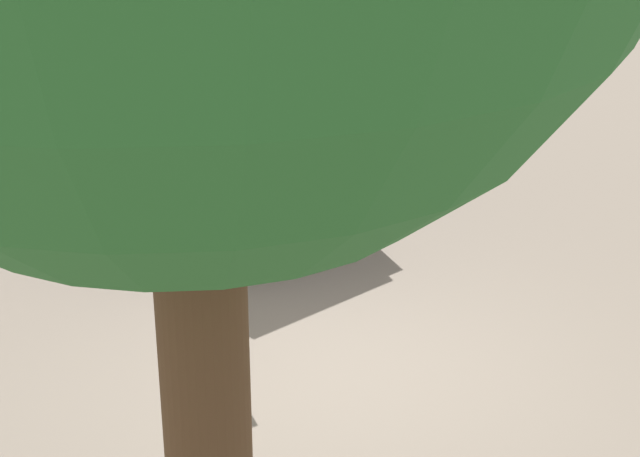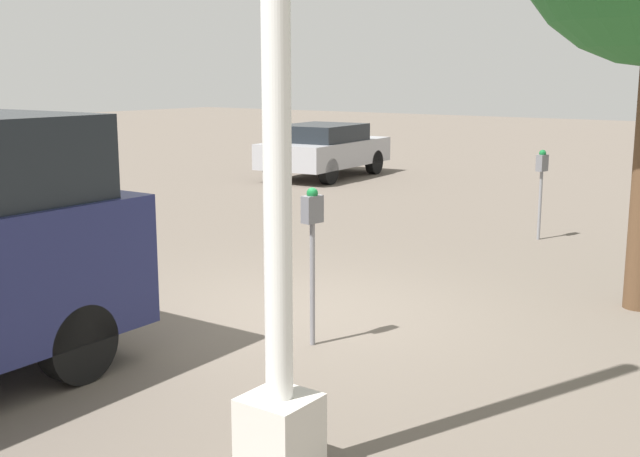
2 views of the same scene
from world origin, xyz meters
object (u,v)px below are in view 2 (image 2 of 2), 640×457
object	(u,v)px
parking_meter_far	(542,174)
lamp_post	(277,180)
parking_meter_near	(312,230)
car_distant	(324,149)

from	to	relation	value
parking_meter_far	lamp_post	xyz separation A→B (m)	(8.38, 1.47, 0.90)
parking_meter_near	lamp_post	xyz separation A→B (m)	(2.21, 1.37, 0.81)
parking_meter_near	lamp_post	world-z (taller)	lamp_post
parking_meter_far	car_distant	size ratio (longest dim) A/B	0.36
lamp_post	parking_meter_far	bearing A→B (deg)	-170.08
parking_meter_near	car_distant	bearing A→B (deg)	-135.53
parking_meter_far	lamp_post	world-z (taller)	lamp_post
parking_meter_far	lamp_post	distance (m)	8.55
lamp_post	car_distant	world-z (taller)	lamp_post
parking_meter_near	parking_meter_far	distance (m)	6.18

